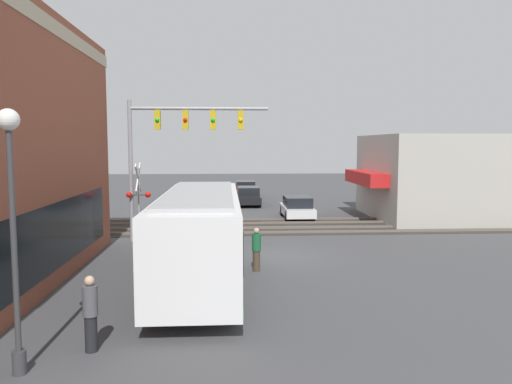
{
  "coord_description": "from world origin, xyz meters",
  "views": [
    {
      "loc": [
        -20.6,
        1.91,
        4.7
      ],
      "look_at": [
        3.96,
        0.43,
        2.35
      ],
      "focal_mm": 35.0,
      "sensor_mm": 36.0,
      "label": 1
    }
  ],
  "objects_px": {
    "streetlamp": "(13,219)",
    "parked_car_black": "(248,197)",
    "city_bus": "(200,233)",
    "pedestrian_near_bus": "(256,249)",
    "pedestrian_by_lamp": "(90,313)",
    "parked_car_white": "(297,208)",
    "parked_car_red": "(245,190)",
    "crossing_signal": "(139,195)"
  },
  "relations": [
    {
      "from": "pedestrian_near_bus",
      "to": "pedestrian_by_lamp",
      "type": "bearing_deg",
      "value": 149.13
    },
    {
      "from": "parked_car_white",
      "to": "pedestrian_by_lamp",
      "type": "height_order",
      "value": "pedestrian_by_lamp"
    },
    {
      "from": "crossing_signal",
      "to": "parked_car_white",
      "type": "height_order",
      "value": "crossing_signal"
    },
    {
      "from": "city_bus",
      "to": "parked_car_black",
      "type": "height_order",
      "value": "city_bus"
    },
    {
      "from": "city_bus",
      "to": "parked_car_black",
      "type": "bearing_deg",
      "value": -6.83
    },
    {
      "from": "pedestrian_by_lamp",
      "to": "parked_car_red",
      "type": "bearing_deg",
      "value": -8.26
    },
    {
      "from": "crossing_signal",
      "to": "pedestrian_near_bus",
      "type": "height_order",
      "value": "crossing_signal"
    },
    {
      "from": "parked_car_black",
      "to": "streetlamp",
      "type": "bearing_deg",
      "value": 168.12
    },
    {
      "from": "streetlamp",
      "to": "pedestrian_near_bus",
      "type": "bearing_deg",
      "value": -33.57
    },
    {
      "from": "parked_car_white",
      "to": "parked_car_red",
      "type": "distance_m",
      "value": 13.21
    },
    {
      "from": "pedestrian_by_lamp",
      "to": "parked_car_white",
      "type": "bearing_deg",
      "value": -20.69
    },
    {
      "from": "streetlamp",
      "to": "pedestrian_near_bus",
      "type": "distance_m",
      "value": 9.99
    },
    {
      "from": "streetlamp",
      "to": "parked_car_red",
      "type": "height_order",
      "value": "streetlamp"
    },
    {
      "from": "city_bus",
      "to": "pedestrian_near_bus",
      "type": "height_order",
      "value": "city_bus"
    },
    {
      "from": "parked_car_red",
      "to": "parked_car_white",
      "type": "bearing_deg",
      "value": -167.76
    },
    {
      "from": "city_bus",
      "to": "parked_car_white",
      "type": "relative_size",
      "value": 2.49
    },
    {
      "from": "pedestrian_near_bus",
      "to": "pedestrian_by_lamp",
      "type": "distance_m",
      "value": 8.17
    },
    {
      "from": "streetlamp",
      "to": "pedestrian_by_lamp",
      "type": "distance_m",
      "value": 2.8
    },
    {
      "from": "crossing_signal",
      "to": "pedestrian_near_bus",
      "type": "bearing_deg",
      "value": -138.18
    },
    {
      "from": "city_bus",
      "to": "pedestrian_near_bus",
      "type": "distance_m",
      "value": 2.61
    },
    {
      "from": "streetlamp",
      "to": "parked_car_white",
      "type": "relative_size",
      "value": 1.28
    },
    {
      "from": "parked_car_white",
      "to": "parked_car_red",
      "type": "relative_size",
      "value": 0.95
    },
    {
      "from": "streetlamp",
      "to": "parked_car_black",
      "type": "distance_m",
      "value": 29.08
    },
    {
      "from": "pedestrian_near_bus",
      "to": "streetlamp",
      "type": "bearing_deg",
      "value": 146.43
    },
    {
      "from": "streetlamp",
      "to": "pedestrian_by_lamp",
      "type": "relative_size",
      "value": 3.07
    },
    {
      "from": "pedestrian_by_lamp",
      "to": "streetlamp",
      "type": "bearing_deg",
      "value": 132.35
    },
    {
      "from": "parked_car_black",
      "to": "pedestrian_by_lamp",
      "type": "distance_m",
      "value": 27.7
    },
    {
      "from": "crossing_signal",
      "to": "parked_car_black",
      "type": "distance_m",
      "value": 15.59
    },
    {
      "from": "city_bus",
      "to": "streetlamp",
      "type": "bearing_deg",
      "value": 153.19
    },
    {
      "from": "parked_car_white",
      "to": "city_bus",
      "type": "bearing_deg",
      "value": 159.6
    },
    {
      "from": "pedestrian_near_bus",
      "to": "crossing_signal",
      "type": "bearing_deg",
      "value": 41.82
    },
    {
      "from": "pedestrian_near_bus",
      "to": "pedestrian_by_lamp",
      "type": "height_order",
      "value": "pedestrian_by_lamp"
    },
    {
      "from": "crossing_signal",
      "to": "pedestrian_near_bus",
      "type": "distance_m",
      "value": 8.11
    },
    {
      "from": "crossing_signal",
      "to": "pedestrian_near_bus",
      "type": "relative_size",
      "value": 2.34
    },
    {
      "from": "streetlamp",
      "to": "parked_car_black",
      "type": "relative_size",
      "value": 1.24
    },
    {
      "from": "crossing_signal",
      "to": "streetlamp",
      "type": "xyz_separation_m",
      "value": [
        -14.02,
        0.05,
        0.91
      ]
    },
    {
      "from": "parked_car_red",
      "to": "pedestrian_by_lamp",
      "type": "relative_size",
      "value": 2.52
    },
    {
      "from": "city_bus",
      "to": "parked_car_red",
      "type": "height_order",
      "value": "city_bus"
    },
    {
      "from": "parked_car_white",
      "to": "pedestrian_by_lamp",
      "type": "xyz_separation_m",
      "value": [
        -20.11,
        7.59,
        0.24
      ]
    },
    {
      "from": "crossing_signal",
      "to": "parked_car_red",
      "type": "xyz_separation_m",
      "value": [
        20.06,
        -5.92,
        -1.61
      ]
    },
    {
      "from": "parked_car_white",
      "to": "pedestrian_by_lamp",
      "type": "bearing_deg",
      "value": 159.31
    },
    {
      "from": "parked_car_white",
      "to": "parked_car_red",
      "type": "height_order",
      "value": "parked_car_red"
    }
  ]
}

